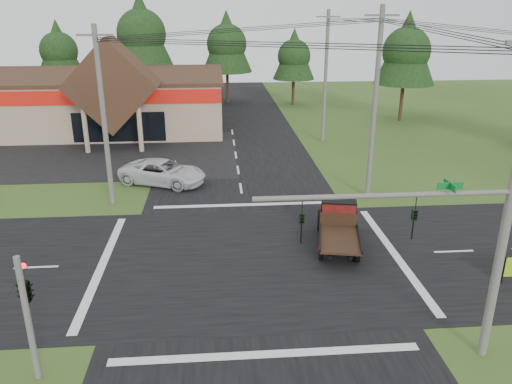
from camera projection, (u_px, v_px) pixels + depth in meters
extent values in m
plane|color=#354F1C|center=(252.00, 260.00, 23.81)|extent=(120.00, 120.00, 0.00)
cube|color=black|center=(252.00, 259.00, 23.81)|extent=(12.00, 120.00, 0.02)
cube|color=black|center=(252.00, 259.00, 23.81)|extent=(120.00, 12.00, 0.02)
cube|color=black|center=(63.00, 155.00, 40.52)|extent=(28.00, 14.00, 0.02)
cube|color=tan|center=(70.00, 101.00, 49.79)|extent=(30.00, 15.00, 5.00)
cube|color=#3B2918|center=(67.00, 75.00, 48.90)|extent=(30.40, 15.40, 0.30)
cube|color=#B8160E|center=(44.00, 98.00, 42.18)|extent=(30.00, 0.12, 1.20)
cube|color=#3B2918|center=(113.00, 85.00, 41.32)|extent=(7.78, 4.00, 7.78)
cylinder|color=tan|center=(85.00, 129.00, 40.71)|extent=(0.40, 0.40, 4.00)
cylinder|color=tan|center=(140.00, 128.00, 41.04)|extent=(0.40, 0.40, 4.00)
cube|color=black|center=(119.00, 127.00, 43.56)|extent=(8.00, 0.08, 2.60)
cylinder|color=#595651|center=(498.00, 264.00, 16.15)|extent=(0.24, 0.24, 7.00)
cylinder|color=#595651|center=(385.00, 195.00, 14.98)|extent=(8.00, 0.16, 0.16)
imported|color=black|center=(413.00, 225.00, 15.40)|extent=(0.16, 0.20, 1.00)
imported|color=black|center=(301.00, 229.00, 15.14)|extent=(0.16, 0.20, 1.00)
cube|color=#0C6626|center=(450.00, 186.00, 15.04)|extent=(0.80, 0.04, 0.22)
cylinder|color=#595651|center=(28.00, 320.00, 15.48)|extent=(0.20, 0.20, 4.40)
imported|color=black|center=(22.00, 274.00, 15.14)|extent=(0.53, 2.48, 1.00)
sphere|color=#FF0C0C|center=(23.00, 266.00, 15.21)|extent=(0.18, 0.18, 0.18)
cylinder|color=#595651|center=(509.00, 207.00, 15.46)|extent=(0.30, 0.30, 11.00)
cylinder|color=#595651|center=(104.00, 119.00, 28.87)|extent=(0.30, 0.30, 10.50)
cube|color=#595651|center=(95.00, 35.00, 27.25)|extent=(2.00, 0.12, 0.12)
cylinder|color=#595651|center=(375.00, 106.00, 29.89)|extent=(0.30, 0.30, 11.50)
cube|color=#595651|center=(382.00, 15.00, 28.11)|extent=(2.00, 0.12, 0.12)
cylinder|color=#595651|center=(325.00, 78.00, 43.03)|extent=(0.30, 0.30, 11.20)
cube|color=#595651|center=(328.00, 17.00, 41.30)|extent=(2.00, 0.12, 0.12)
cylinder|color=#332316|center=(64.00, 91.00, 60.97)|extent=(0.36, 0.36, 3.50)
cone|color=black|center=(58.00, 48.00, 59.21)|extent=(5.60, 5.60, 6.60)
sphere|color=black|center=(59.00, 51.00, 59.32)|extent=(4.40, 4.40, 4.40)
cylinder|color=#332316|center=(145.00, 87.00, 60.60)|extent=(0.36, 0.36, 4.55)
cone|color=black|center=(141.00, 30.00, 58.32)|extent=(7.28, 7.28, 8.58)
sphere|color=black|center=(141.00, 34.00, 58.46)|extent=(5.72, 5.72, 5.72)
cylinder|color=#332316|center=(228.00, 87.00, 62.41)|extent=(0.36, 0.36, 3.85)
cone|color=black|center=(227.00, 41.00, 60.48)|extent=(6.16, 6.16, 7.26)
sphere|color=black|center=(227.00, 44.00, 60.59)|extent=(4.84, 4.84, 4.84)
cylinder|color=#332316|center=(293.00, 92.00, 61.26)|extent=(0.36, 0.36, 3.15)
cone|color=black|center=(294.00, 54.00, 59.68)|extent=(5.04, 5.04, 5.94)
sphere|color=black|center=(294.00, 56.00, 59.77)|extent=(3.96, 3.96, 3.96)
cylinder|color=#332316|center=(401.00, 102.00, 52.54)|extent=(0.36, 0.36, 3.85)
cone|color=black|center=(407.00, 48.00, 50.61)|extent=(6.16, 6.16, 7.26)
sphere|color=black|center=(406.00, 51.00, 50.72)|extent=(4.84, 4.84, 4.84)
imported|color=silver|center=(163.00, 172.00, 33.83)|extent=(6.44, 4.72, 1.63)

